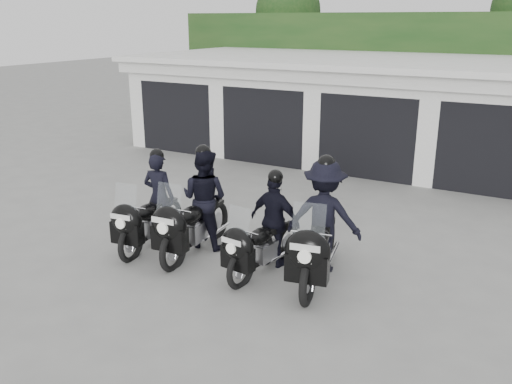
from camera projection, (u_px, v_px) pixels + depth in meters
The scene contains 7 objects.
ground at pixel (269, 251), 9.98m from camera, with size 80.00×80.00×0.00m, color gray.
garage_block at pixel (394, 111), 16.25m from camera, with size 16.40×6.80×2.96m.
background_vegetation at pixel (444, 56), 19.70m from camera, with size 20.00×3.90×5.80m.
police_bike_a at pixel (151, 208), 10.03m from camera, with size 0.80×2.12×1.85m.
police_bike_b at pixel (199, 206), 9.79m from camera, with size 0.95×2.30×2.00m.
police_bike_c at pixel (269, 228), 9.05m from camera, with size 1.02×2.03×1.77m.
police_bike_d at pixel (322, 225), 8.77m from camera, with size 1.35×2.36×2.08m.
Camera 1 is at (4.27, -8.12, 4.08)m, focal length 38.00 mm.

